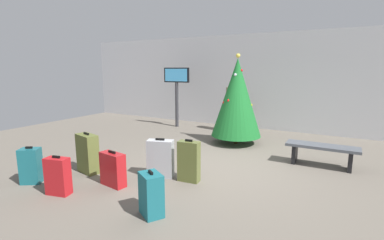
# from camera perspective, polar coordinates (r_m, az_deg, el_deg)

# --- Properties ---
(ground_plane) EXTENTS (16.00, 16.00, 0.00)m
(ground_plane) POSITION_cam_1_polar(r_m,az_deg,el_deg) (6.27, 5.43, -9.33)
(ground_plane) COLOR #665E54
(back_wall) EXTENTS (16.00, 0.20, 3.30)m
(back_wall) POSITION_cam_1_polar(r_m,az_deg,el_deg) (10.16, 15.91, 7.39)
(back_wall) COLOR silver
(back_wall) RESTS_ON ground_plane
(holiday_tree) EXTENTS (1.39, 1.39, 2.51)m
(holiday_tree) POSITION_cam_1_polar(r_m,az_deg,el_deg) (7.97, 9.05, 4.48)
(holiday_tree) COLOR #4C3319
(holiday_tree) RESTS_ON ground_plane
(flight_info_kiosk) EXTENTS (0.98, 0.15, 2.14)m
(flight_info_kiosk) POSITION_cam_1_polar(r_m,az_deg,el_deg) (10.23, -3.13, 7.04)
(flight_info_kiosk) COLOR #333338
(flight_info_kiosk) RESTS_ON ground_plane
(waiting_bench) EXTENTS (1.47, 0.44, 0.48)m
(waiting_bench) POSITION_cam_1_polar(r_m,az_deg,el_deg) (6.75, 24.75, -5.61)
(waiting_bench) COLOR #4C5159
(waiting_bench) RESTS_ON ground_plane
(traveller_0) EXTENTS (0.50, 0.50, 1.67)m
(traveller_0) POSITION_cam_1_polar(r_m,az_deg,el_deg) (9.53, 7.91, 2.84)
(traveller_0) COLOR gray
(traveller_0) RESTS_ON ground_plane
(suitcase_0) EXTENTS (0.43, 0.29, 0.68)m
(suitcase_0) POSITION_cam_1_polar(r_m,az_deg,el_deg) (5.35, -25.47, -10.20)
(suitcase_0) COLOR #B2191E
(suitcase_0) RESTS_ON ground_plane
(suitcase_1) EXTENTS (0.53, 0.28, 0.65)m
(suitcase_1) POSITION_cam_1_polar(r_m,az_deg,el_deg) (5.38, -15.70, -9.57)
(suitcase_1) COLOR #B2191E
(suitcase_1) RESTS_ON ground_plane
(suitcase_2) EXTENTS (0.55, 0.36, 0.84)m
(suitcase_2) POSITION_cam_1_polar(r_m,az_deg,el_deg) (6.17, -20.33, -6.37)
(suitcase_2) COLOR #59602D
(suitcase_2) RESTS_ON ground_plane
(suitcase_3) EXTENTS (0.45, 0.42, 0.67)m
(suitcase_3) POSITION_cam_1_polar(r_m,az_deg,el_deg) (4.25, -8.24, -14.66)
(suitcase_3) COLOR #19606B
(suitcase_3) RESTS_ON ground_plane
(suitcase_4) EXTENTS (0.42, 0.39, 0.70)m
(suitcase_4) POSITION_cam_1_polar(r_m,az_deg,el_deg) (6.08, -29.78, -8.03)
(suitcase_4) COLOR #19606B
(suitcase_4) RESTS_ON ground_plane
(suitcase_5) EXTENTS (0.42, 0.24, 0.81)m
(suitcase_5) POSITION_cam_1_polar(r_m,az_deg,el_deg) (5.36, -0.64, -8.35)
(suitcase_5) COLOR #59602D
(suitcase_5) RESTS_ON ground_plane
(suitcase_6) EXTENTS (0.55, 0.38, 0.78)m
(suitcase_6) POSITION_cam_1_polar(r_m,az_deg,el_deg) (5.60, -6.40, -7.75)
(suitcase_6) COLOR #9EA0A5
(suitcase_6) RESTS_ON ground_plane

